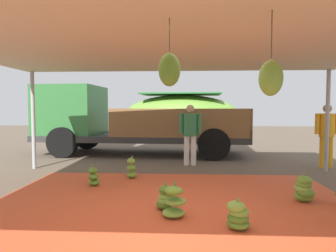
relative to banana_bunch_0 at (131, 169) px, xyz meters
The scene contains 12 objects.
ground_plane 1.24m from the banana_bunch_0, 34.75° to the left, with size 40.00×40.00×0.00m, color brown.
tarp_orange 2.52m from the banana_bunch_0, 66.41° to the right, with size 6.15×5.56×0.01m, color #D1512D.
tent_canopy 3.51m from the banana_bunch_0, 67.16° to the right, with size 8.00×7.00×2.65m.
banana_bunch_0 is the anchor object (origin of this frame).
banana_bunch_3 3.61m from the banana_bunch_0, 25.93° to the right, with size 0.44×0.47×0.49m.
banana_bunch_4 2.66m from the banana_bunch_0, 66.47° to the right, with size 0.47×0.47×0.52m.
banana_bunch_7 0.98m from the banana_bunch_0, 132.35° to the right, with size 0.31×0.32×0.43m.
banana_bunch_8 2.27m from the banana_bunch_0, 66.27° to the right, with size 0.38×0.36×0.43m.
banana_bunch_10 3.41m from the banana_bunch_0, 55.76° to the right, with size 0.40×0.39×0.42m.
cargo_truck_main 3.89m from the banana_bunch_0, 95.93° to the left, with size 7.30×2.74×2.40m.
worker_0 2.31m from the banana_bunch_0, 50.84° to the left, with size 0.63×0.38×1.71m.
worker_1 5.36m from the banana_bunch_0, 17.29° to the left, with size 0.63×0.38×1.72m.
Camera 1 is at (0.20, -4.45, 1.61)m, focal length 32.13 mm.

